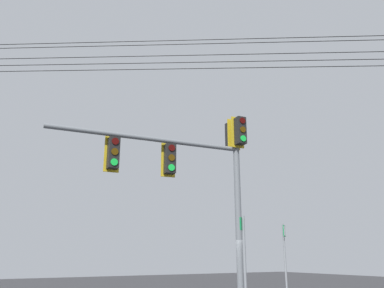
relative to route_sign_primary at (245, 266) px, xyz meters
name	(u,v)px	position (x,y,z in m)	size (l,w,h in m)	color
signal_mast_assembly	(201,168)	(-1.87, -0.11, 2.86)	(1.22, 6.13, 6.45)	slate
route_sign_primary	(245,266)	(0.00, 0.00, 0.00)	(0.23, 0.28, 3.03)	slate
route_sign_secondary	(285,258)	(-2.92, 4.16, 0.16)	(0.25, 0.32, 3.18)	slate
overhead_wire_span	(209,54)	(-2.23, 0.48, 7.15)	(11.32, 15.17, 1.90)	black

